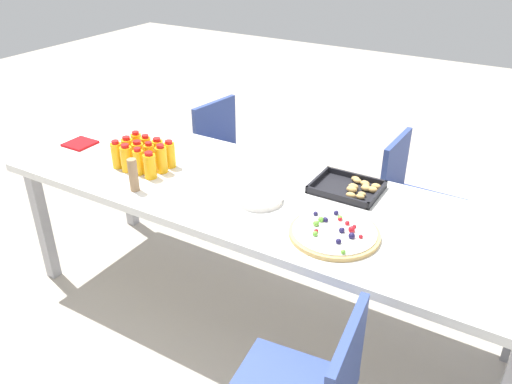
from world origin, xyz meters
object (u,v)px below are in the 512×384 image
Objects in this scene: party_table at (258,202)px; fruit_pizza at (334,233)px; juice_bottle_5 at (138,154)px; napkin_stack at (80,144)px; chair_far_left at (229,153)px; juice_bottle_4 at (128,150)px; juice_bottle_3 at (150,166)px; juice_bottle_10 at (158,151)px; juice_bottle_9 at (147,148)px; cardboard_tube at (133,175)px; juice_bottle_1 at (127,158)px; juice_bottle_2 at (139,162)px; plate_stack at (259,199)px; chair_far_right at (411,197)px; snack_tray at (351,188)px; juice_bottle_11 at (170,154)px; juice_bottle_8 at (137,145)px; juice_bottle_7 at (161,159)px; juice_bottle_0 at (117,155)px.

fruit_pizza is at bearing -19.43° from party_table.
napkin_stack is at bearing 176.86° from juice_bottle_5.
chair_far_left is 5.76× the size of juice_bottle_4.
juice_bottle_3 is at bearing 16.56° from chair_far_left.
fruit_pizza is (1.06, -0.17, -0.05)m from juice_bottle_10.
cardboard_tube is (0.18, -0.29, 0.01)m from juice_bottle_9.
juice_bottle_10 is (0.08, 0.15, -0.00)m from juice_bottle_1.
juice_bottle_2 is at bearing 178.95° from fruit_pizza.
juice_bottle_10 reaches higher than chair_far_left.
fruit_pizza is at bearing -12.00° from plate_stack.
plate_stack is (0.66, 0.07, -0.05)m from juice_bottle_2.
fruit_pizza is at bearing -8.32° from juice_bottle_9.
chair_far_right is 0.62m from snack_tray.
party_table is 1.15m from napkin_stack.
juice_bottle_5 is at bearing 128.11° from cardboard_tube.
fruit_pizza is at bearing -9.62° from juice_bottle_11.
juice_bottle_1 reaches higher than napkin_stack.
juice_bottle_10 is at bearing -1.19° from juice_bottle_8.
juice_bottle_11 is (0.08, 0.15, 0.00)m from juice_bottle_2.
juice_bottle_3 is 0.98× the size of juice_bottle_9.
cardboard_tube is at bearing -41.92° from juice_bottle_4.
juice_bottle_9 is 0.74m from plate_stack.
juice_bottle_7 is 0.94m from snack_tray.
juice_bottle_0 is 0.92× the size of cardboard_tube.
chair_far_right reaches higher than party_table.
juice_bottle_11 is (0.00, 0.15, 0.00)m from juice_bottle_3.
juice_bottle_0 is 0.24m from juice_bottle_7.
party_table is 17.85× the size of juice_bottle_4.
chair_far_left is at bearing 94.59° from juice_bottle_10.
napkin_stack is (-0.62, 0.03, -0.06)m from juice_bottle_7.
fruit_pizza is at bearing 7.42° from cardboard_tube.
juice_bottle_8 is at bearing 0.73° from chair_far_left.
snack_tray is 1.02m from cardboard_tube.
juice_bottle_5 is at bearing -88.02° from juice_bottle_9.
napkin_stack is at bearing -177.95° from party_table.
snack_tray is 1.44× the size of plate_stack.
juice_bottle_10 is 0.65× the size of plate_stack.
cardboard_tube is (0.64, -0.25, 0.07)m from napkin_stack.
juice_bottle_0 reaches higher than juice_bottle_3.
juice_bottle_5 is at bearing 179.28° from plate_stack.
juice_bottle_3 is 0.08m from juice_bottle_7.
plate_stack is (0.73, -0.08, -0.05)m from juice_bottle_9.
juice_bottle_4 is 1.02× the size of juice_bottle_10.
chair_far_left reaches higher than fruit_pizza.
cardboard_tube reaches higher than juice_bottle_7.
juice_bottle_10 is (-0.08, 0.07, -0.00)m from juice_bottle_7.
chair_far_left reaches higher than party_table.
juice_bottle_5 is 0.95× the size of juice_bottle_10.
chair_far_right is 0.97m from fruit_pizza.
party_table is 0.56m from juice_bottle_3.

